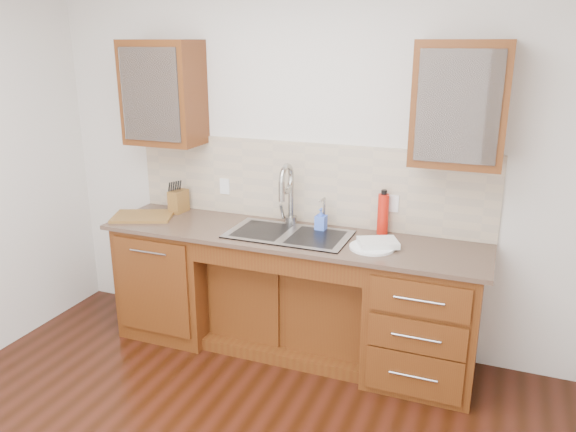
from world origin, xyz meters
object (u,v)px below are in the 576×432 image
at_px(plate, 372,247).
at_px(cutting_board, 143,216).
at_px(water_bottle, 383,214).
at_px(soap_bottle, 321,220).
at_px(knife_block, 179,201).

xyz_separation_m(plate, cutting_board, (-1.77, 0.02, 0.00)).
distance_m(plate, cutting_board, 1.77).
bearing_deg(cutting_board, water_bottle, 9.26).
bearing_deg(plate, soap_bottle, 152.38).
distance_m(soap_bottle, plate, 0.48).
xyz_separation_m(water_bottle, knife_block, (-1.59, -0.06, -0.06)).
bearing_deg(knife_block, water_bottle, 7.11).
xyz_separation_m(soap_bottle, water_bottle, (0.42, 0.09, 0.06)).
bearing_deg(soap_bottle, cutting_board, -169.23).
bearing_deg(soap_bottle, water_bottle, 14.77).
relative_size(water_bottle, cutting_board, 0.65).
height_order(plate, knife_block, knife_block).
distance_m(soap_bottle, cutting_board, 1.37).
distance_m(water_bottle, cutting_board, 1.80).
bearing_deg(water_bottle, soap_bottle, -167.69).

